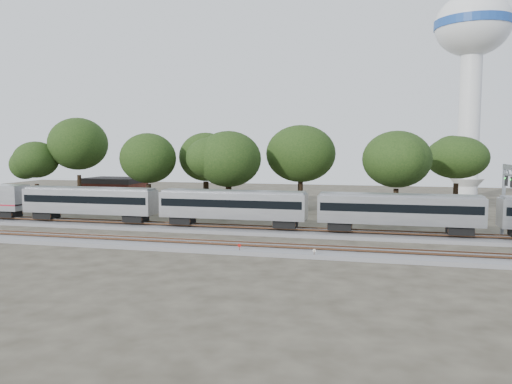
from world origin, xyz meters
TOP-DOWN VIEW (x-y plane):
  - ground at (0.00, 0.00)m, footprint 160.00×160.00m
  - track_far at (0.00, 6.00)m, footprint 160.00×5.00m
  - track_near at (0.00, -4.00)m, footprint 160.00×5.00m
  - train at (19.90, 6.00)m, footprint 128.02×3.12m
  - switch_stand_red at (5.06, -5.93)m, footprint 0.31×0.06m
  - switch_stand_white at (12.07, -6.34)m, footprint 0.30×0.06m
  - switch_lever at (7.29, -5.69)m, footprint 0.58×0.48m
  - water_tower at (34.22, 51.42)m, footprint 13.81×13.81m
  - signal_gantry at (30.90, 6.00)m, footprint 0.56×6.66m
  - brick_building at (-26.48, 27.69)m, footprint 9.89×7.22m
  - tree_0 at (-32.68, 15.58)m, footprint 8.11×8.11m
  - tree_1 at (-27.26, 18.39)m, footprint 10.53×10.53m
  - tree_2 at (-15.26, 17.57)m, footprint 8.40×8.40m
  - tree_3 at (-8.56, 23.94)m, footprint 8.47×8.47m
  - tree_4 at (-2.96, 17.56)m, footprint 8.34×8.34m
  - tree_5 at (6.22, 24.81)m, footprint 9.03×9.03m
  - tree_6 at (19.89, 17.19)m, footprint 8.47×8.47m
  - tree_7 at (28.92, 28.76)m, footprint 8.48×8.48m

SIDE VIEW (x-z plane):
  - ground at x=0.00m, z-range 0.00..0.00m
  - switch_lever at x=7.29m, z-range 0.00..0.30m
  - track_far at x=0.00m, z-range -0.16..0.57m
  - track_near at x=0.00m, z-range -0.16..0.57m
  - switch_stand_white at x=12.07m, z-range 0.13..1.06m
  - switch_stand_red at x=5.06m, z-range 0.14..1.13m
  - brick_building at x=-26.48m, z-range 0.02..4.61m
  - train at x=19.90m, z-range 0.91..5.50m
  - signal_gantry at x=30.90m, z-range 1.85..9.95m
  - tree_0 at x=-32.68m, z-range 2.24..13.68m
  - tree_4 at x=-2.96m, z-range 2.31..14.07m
  - tree_2 at x=-15.26m, z-range 2.32..14.16m
  - tree_6 at x=19.89m, z-range 2.34..14.28m
  - tree_3 at x=-8.56m, z-range 2.35..14.29m
  - tree_7 at x=28.92m, z-range 2.35..14.30m
  - tree_5 at x=6.22m, z-range 2.50..15.24m
  - tree_1 at x=-27.26m, z-range 2.93..17.76m
  - water_tower at x=34.22m, z-range 9.21..47.44m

